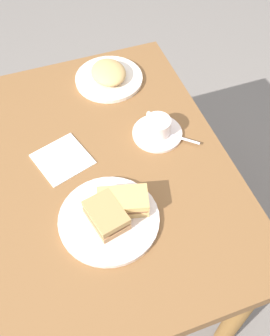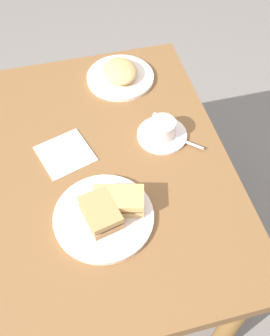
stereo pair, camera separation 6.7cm
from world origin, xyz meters
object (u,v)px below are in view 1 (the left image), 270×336
(dining_table, at_px, (106,185))
(napkin, at_px, (63,159))
(sandwich_front, at_px, (106,215))
(sandwich_plate, at_px, (109,219))
(coffee_cup, at_px, (157,126))
(coffee_saucer, at_px, (157,133))
(spoon, at_px, (180,138))
(side_plate, at_px, (109,79))
(sandwich_back, at_px, (123,202))

(dining_table, bearing_deg, napkin, 58.75)
(sandwich_front, bearing_deg, sandwich_plate, -59.27)
(sandwich_front, xyz_separation_m, coffee_cup, (0.25, -0.25, -0.00))
(sandwich_front, relative_size, coffee_saucer, 0.83)
(coffee_cup, relative_size, spoon, 1.31)
(sandwich_plate, height_order, sandwich_front, sandwich_front)
(napkin, bearing_deg, spoon, -98.21)
(coffee_cup, height_order, spoon, coffee_cup)
(dining_table, relative_size, sandwich_plate, 3.76)
(spoon, xyz_separation_m, napkin, (0.05, 0.37, -0.01))
(side_plate, bearing_deg, coffee_cup, -167.36)
(coffee_saucer, distance_m, spoon, 0.08)
(spoon, bearing_deg, sandwich_front, 123.57)
(side_plate, bearing_deg, napkin, 140.66)
(dining_table, height_order, side_plate, side_plate)
(side_plate, bearing_deg, sandwich_plate, 162.38)
(sandwich_back, height_order, spoon, sandwich_back)
(coffee_saucer, bearing_deg, sandwich_front, 135.56)
(dining_table, bearing_deg, coffee_cup, -71.26)
(dining_table, distance_m, sandwich_back, 0.22)
(sandwich_plate, distance_m, side_plate, 0.57)
(coffee_cup, xyz_separation_m, spoon, (-0.05, -0.06, -0.03))
(napkin, bearing_deg, sandwich_front, -166.19)
(sandwich_back, bearing_deg, coffee_cup, -40.04)
(sandwich_front, distance_m, side_plate, 0.58)
(dining_table, xyz_separation_m, sandwich_back, (-0.16, -0.01, 0.14))
(sandwich_front, relative_size, spoon, 1.63)
(side_plate, height_order, napkin, side_plate)
(coffee_saucer, xyz_separation_m, side_plate, (0.30, 0.07, 0.00))
(dining_table, relative_size, sandwich_back, 6.80)
(napkin, bearing_deg, sandwich_back, -152.93)
(side_plate, bearing_deg, dining_table, 160.22)
(dining_table, distance_m, coffee_cup, 0.25)
(sandwich_plate, height_order, spoon, spoon)
(coffee_saucer, relative_size, spoon, 1.95)
(sandwich_front, distance_m, sandwich_back, 0.06)
(sandwich_plate, height_order, side_plate, same)
(sandwich_front, height_order, spoon, sandwich_front)
(coffee_saucer, height_order, spoon, spoon)
(sandwich_front, relative_size, coffee_cup, 1.25)
(sandwich_back, bearing_deg, napkin, 27.07)
(sandwich_plate, relative_size, coffee_saucer, 1.74)
(side_plate, distance_m, napkin, 0.38)
(coffee_saucer, relative_size, coffee_cup, 1.50)
(coffee_saucer, xyz_separation_m, napkin, (0.00, 0.31, -0.00))
(spoon, distance_m, side_plate, 0.37)
(dining_table, bearing_deg, spoon, -86.63)
(spoon, height_order, side_plate, spoon)
(sandwich_front, relative_size, side_plate, 0.55)
(dining_table, xyz_separation_m, side_plate, (0.36, -0.13, 0.11))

